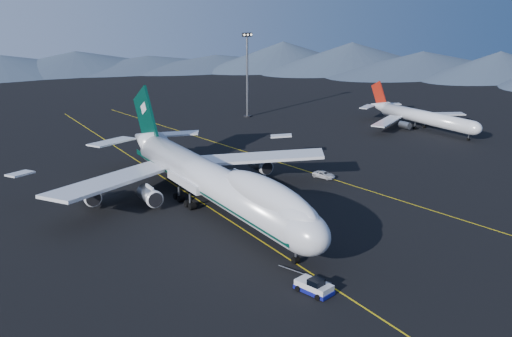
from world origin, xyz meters
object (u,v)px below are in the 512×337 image
boeing_747 (212,180)px  floodlight_mast (247,75)px  second_jet (421,117)px  service_van (324,175)px  pushback_tug (314,287)px

boeing_747 → floodlight_mast: floodlight_mast is taller
boeing_747 → second_jet: bearing=18.4°
second_jet → service_van: 60.72m
pushback_tug → second_jet: (88.80, 63.50, 3.05)m
second_jet → floodlight_mast: size_ratio=1.59×
service_van → boeing_747: bearing=168.6°
second_jet → floodlight_mast: 57.00m
second_jet → pushback_tug: bearing=-160.3°
pushback_tug → boeing_747: bearing=71.2°
pushback_tug → second_jet: bearing=21.7°
second_jet → service_van: second_jet is taller
pushback_tug → floodlight_mast: (53.82, 107.36, 13.21)m
second_jet → boeing_747: bearing=-177.4°
pushback_tug → service_van: (33.00, 39.74, 0.00)m
second_jet → floodlight_mast: (-34.97, 43.85, 10.16)m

